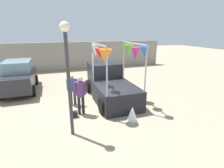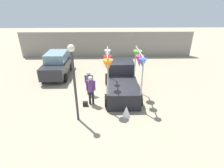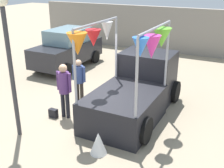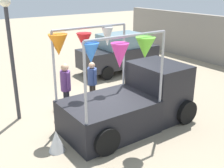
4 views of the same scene
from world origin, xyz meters
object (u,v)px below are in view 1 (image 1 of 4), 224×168
parked_car (19,76)px  folded_kite_bundle_white (132,114)px  vendor_truck (110,83)px  handbag (74,114)px  person_customer (80,91)px  person_vendor (72,87)px  street_lamp (68,65)px

parked_car → folded_kite_bundle_white: 7.58m
vendor_truck → handbag: bearing=-143.1°
parked_car → folded_kite_bundle_white: parked_car is taller
person_customer → folded_kite_bundle_white: (1.92, -1.26, -0.78)m
person_customer → person_vendor: 1.18m
person_vendor → handbag: size_ratio=5.69×
person_customer → vendor_truck: bearing=38.1°
street_lamp → folded_kite_bundle_white: (2.50, 0.22, -2.24)m
parked_car → person_vendor: parked_car is taller
handbag → person_vendor: bearing=84.4°
person_customer → handbag: (-0.35, -0.20, -0.94)m
person_customer → street_lamp: (-0.58, -1.47, 1.46)m
handbag → person_customer: bearing=29.7°
parked_car → folded_kite_bundle_white: size_ratio=6.67×
street_lamp → person_vendor: bearing=82.2°
vendor_truck → folded_kite_bundle_white: vendor_truck is taller
vendor_truck → person_vendor: (-2.06, -0.29, 0.08)m
person_vendor → vendor_truck: bearing=8.0°
handbag → folded_kite_bundle_white: size_ratio=0.47×
parked_car → folded_kite_bundle_white: bearing=-48.9°
parked_car → street_lamp: 6.59m
vendor_truck → parked_car: size_ratio=1.04×
person_customer → person_vendor: size_ratio=1.12×
person_customer → street_lamp: street_lamp is taller
vendor_truck → handbag: (-2.19, -1.65, -0.74)m
person_vendor → person_customer: bearing=-79.4°
person_customer → handbag: 1.02m
vendor_truck → parked_car: vendor_truck is taller
parked_car → handbag: bearing=-59.8°
parked_car → handbag: (2.69, -4.63, -0.80)m
vendor_truck → parked_car: bearing=148.6°
person_vendor → folded_kite_bundle_white: size_ratio=2.65×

